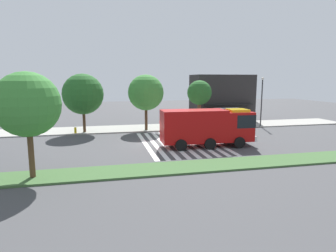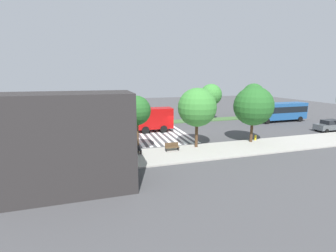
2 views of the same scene
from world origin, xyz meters
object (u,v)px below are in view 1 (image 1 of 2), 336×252
(bench_near_shelter, at_px, (200,124))
(bench_west_of_shelter, at_px, (170,125))
(bus_stop_shelter, at_px, (228,113))
(sidewalk_tree_center, at_px, (146,93))
(sidewalk_tree_west, at_px, (83,94))
(fire_hydrant, at_px, (75,130))
(median_tree_west, at_px, (27,105))
(fire_truck, at_px, (210,126))
(sidewalk_tree_east, at_px, (199,93))
(street_lamp, at_px, (262,98))

(bench_near_shelter, relative_size, bench_west_of_shelter, 1.00)
(bus_stop_shelter, distance_m, sidewalk_tree_center, 11.93)
(sidewalk_tree_west, bearing_deg, fire_hydrant, -154.25)
(sidewalk_tree_center, bearing_deg, median_tree_west, -121.61)
(fire_truck, relative_size, bench_near_shelter, 5.75)
(sidewalk_tree_west, relative_size, median_tree_west, 1.03)
(bench_near_shelter, height_order, sidewalk_tree_east, sidewalk_tree_east)
(fire_truck, relative_size, bus_stop_shelter, 2.63)
(bus_stop_shelter, relative_size, sidewalk_tree_center, 0.50)
(fire_truck, xyz_separation_m, sidewalk_tree_center, (-4.69, 10.11, 2.81))
(bench_west_of_shelter, height_order, fire_hydrant, bench_west_of_shelter)
(sidewalk_tree_west, bearing_deg, fire_truck, -39.36)
(bus_stop_shelter, bearing_deg, sidewalk_tree_west, -178.21)
(fire_truck, distance_m, street_lamp, 15.06)
(bus_stop_shelter, xyz_separation_m, bench_near_shelter, (-4.00, -0.02, -1.30))
(median_tree_west, xyz_separation_m, fire_hydrant, (1.40, 15.87, -4.43))
(fire_truck, xyz_separation_m, fire_hydrant, (-13.36, 9.61, -1.57))
(fire_truck, bearing_deg, bus_stop_shelter, 59.29)
(fire_truck, bearing_deg, bench_west_of_shelter, 99.64)
(bench_west_of_shelter, xyz_separation_m, street_lamp, (12.80, -0.98, 3.47))
(sidewalk_tree_east, bearing_deg, street_lamp, -2.57)
(sidewalk_tree_center, bearing_deg, sidewalk_tree_west, -180.00)
(bench_near_shelter, distance_m, sidewalk_tree_east, 4.21)
(bus_stop_shelter, bearing_deg, sidewalk_tree_center, -177.03)
(bus_stop_shelter, height_order, median_tree_west, median_tree_west)
(sidewalk_tree_center, height_order, median_tree_west, sidewalk_tree_center)
(bus_stop_shelter, distance_m, sidewalk_tree_west, 19.40)
(street_lamp, bearing_deg, bus_stop_shelter, 167.48)
(fire_truck, height_order, sidewalk_tree_east, sidewalk_tree_east)
(sidewalk_tree_center, distance_m, fire_hydrant, 9.73)
(bench_west_of_shelter, distance_m, sidewalk_tree_east, 5.72)
(bench_near_shelter, height_order, sidewalk_tree_center, sidewalk_tree_center)
(bench_west_of_shelter, bearing_deg, fire_truck, -82.24)
(sidewalk_tree_west, bearing_deg, sidewalk_tree_center, 0.00)
(fire_truck, distance_m, fire_hydrant, 16.54)
(fire_truck, height_order, bench_west_of_shelter, fire_truck)
(fire_truck, distance_m, sidewalk_tree_west, 16.17)
(fire_hydrant, bearing_deg, bus_stop_shelter, 3.11)
(street_lamp, relative_size, fire_hydrant, 9.58)
(bus_stop_shelter, distance_m, bench_near_shelter, 4.20)
(fire_truck, bearing_deg, median_tree_west, -155.14)
(sidewalk_tree_west, bearing_deg, bench_near_shelter, 2.19)
(bus_stop_shelter, height_order, sidewalk_tree_east, sidewalk_tree_east)
(bench_near_shelter, bearing_deg, median_tree_west, -136.09)
(bench_west_of_shelter, xyz_separation_m, median_tree_west, (-13.31, -16.95, 4.33))
(median_tree_west, bearing_deg, street_lamp, 31.46)
(fire_hydrant, bearing_deg, street_lamp, 0.23)
(fire_truck, xyz_separation_m, sidewalk_tree_east, (2.43, 10.11, 2.68))
(bus_stop_shelter, distance_m, fire_hydrant, 20.29)
(bench_west_of_shelter, relative_size, street_lamp, 0.24)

